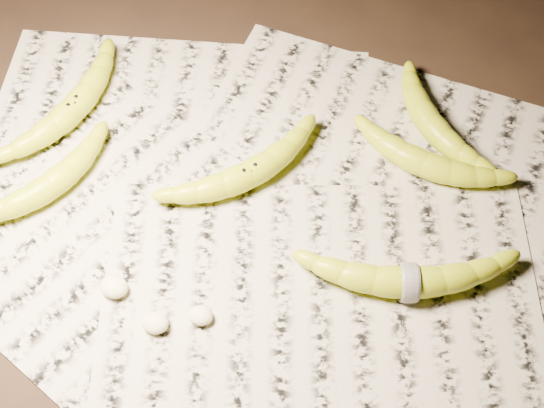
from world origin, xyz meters
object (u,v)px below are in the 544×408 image
(banana_taped, at_px, (409,281))
(banana_upper_a, at_px, (425,163))
(banana_left_a, at_px, (73,107))
(banana_center, at_px, (249,173))
(banana_upper_b, at_px, (430,121))
(banana_left_b, at_px, (50,184))

(banana_taped, bearing_deg, banana_upper_a, 77.70)
(banana_left_a, distance_m, banana_center, 0.28)
(banana_upper_a, bearing_deg, banana_center, -149.23)
(banana_left_a, xyz_separation_m, banana_upper_b, (0.49, 0.14, -0.00))
(banana_upper_a, bearing_deg, banana_taped, -75.91)
(banana_left_a, xyz_separation_m, banana_upper_a, (0.50, 0.06, -0.00))
(banana_taped, bearing_deg, banana_center, 141.05)
(banana_left_b, distance_m, banana_upper_b, 0.53)
(banana_left_a, height_order, banana_center, same)
(banana_center, distance_m, banana_taped, 0.26)
(banana_upper_a, bearing_deg, banana_left_a, -164.55)
(banana_left_b, distance_m, banana_upper_a, 0.51)
(banana_taped, distance_m, banana_upper_b, 0.26)
(banana_left_b, relative_size, banana_upper_b, 1.04)
(banana_left_a, bearing_deg, banana_center, -83.00)
(banana_left_b, relative_size, banana_taped, 0.79)
(banana_center, height_order, banana_taped, banana_taped)
(banana_upper_a, bearing_deg, banana_left_b, -149.45)
(banana_taped, relative_size, banana_upper_a, 1.24)
(banana_taped, xyz_separation_m, banana_upper_a, (-0.02, 0.18, -0.00))
(banana_taped, height_order, banana_upper_b, banana_taped)
(banana_upper_b, bearing_deg, banana_left_a, -118.64)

